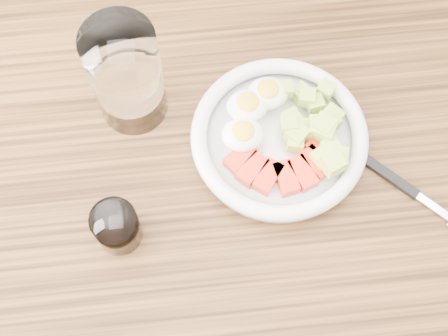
{
  "coord_description": "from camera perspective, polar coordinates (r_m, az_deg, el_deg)",
  "views": [
    {
      "loc": [
        -0.04,
        -0.3,
        1.58
      ],
      "look_at": [
        -0.01,
        0.01,
        0.8
      ],
      "focal_mm": 50.0,
      "sensor_mm": 36.0,
      "label": 1
    }
  ],
  "objects": [
    {
      "name": "bowl",
      "position": [
        0.87,
        5.14,
        2.94
      ],
      "size": [
        0.25,
        0.25,
        0.06
      ],
      "color": "white",
      "rests_on": "dining_table"
    },
    {
      "name": "coffee_glass",
      "position": [
        0.82,
        -9.78,
        -5.32
      ],
      "size": [
        0.06,
        0.06,
        0.07
      ],
      "color": "white",
      "rests_on": "dining_table"
    },
    {
      "name": "dining_table",
      "position": [
        0.96,
        0.66,
        -3.38
      ],
      "size": [
        1.5,
        0.9,
        0.77
      ],
      "color": "brown",
      "rests_on": "ground"
    },
    {
      "name": "ground",
      "position": [
        1.61,
        0.4,
        -10.9
      ],
      "size": [
        4.0,
        4.0,
        0.0
      ],
      "primitive_type": "plane",
      "color": "brown",
      "rests_on": "ground"
    },
    {
      "name": "water_glass",
      "position": [
        0.85,
        -8.91,
        8.35
      ],
      "size": [
        0.1,
        0.1,
        0.17
      ],
      "primitive_type": "cylinder",
      "color": "white",
      "rests_on": "dining_table"
    },
    {
      "name": "fork",
      "position": [
        0.89,
        16.15,
        -1.63
      ],
      "size": [
        0.16,
        0.16,
        0.01
      ],
      "color": "black",
      "rests_on": "dining_table"
    }
  ]
}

